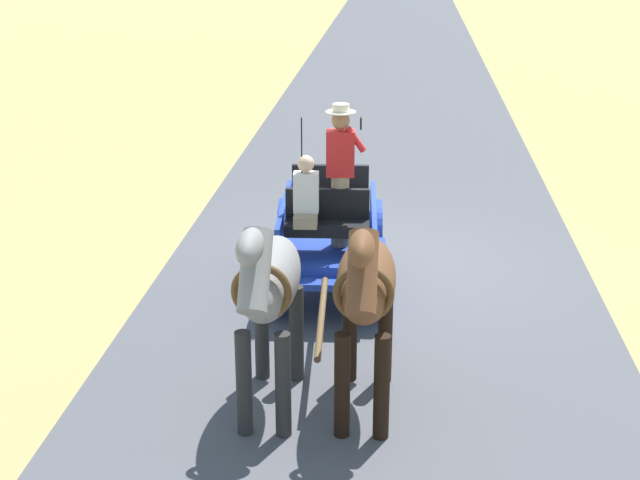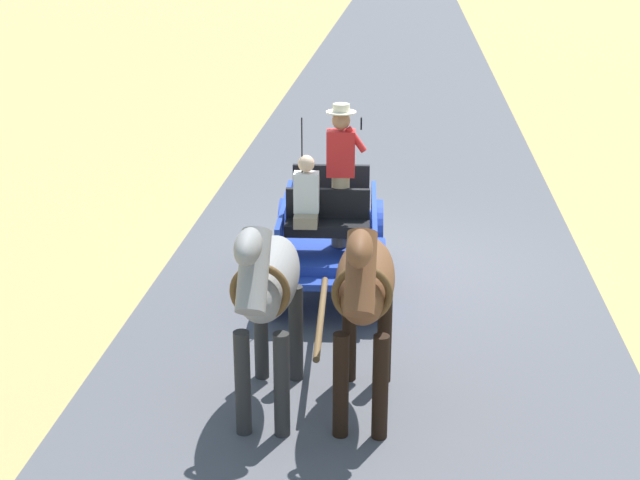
{
  "view_description": "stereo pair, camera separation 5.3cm",
  "coord_description": "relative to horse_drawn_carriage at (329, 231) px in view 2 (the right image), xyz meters",
  "views": [
    {
      "loc": [
        -0.31,
        11.78,
        4.63
      ],
      "look_at": [
        0.58,
        2.1,
        1.1
      ],
      "focal_mm": 50.84,
      "sensor_mm": 36.0,
      "label": 1
    },
    {
      "loc": [
        -0.36,
        11.78,
        4.63
      ],
      "look_at": [
        0.58,
        2.1,
        1.1
      ],
      "focal_mm": 50.84,
      "sensor_mm": 36.0,
      "label": 2
    }
  ],
  "objects": [
    {
      "name": "horse_near_side",
      "position": [
        -0.6,
        3.0,
        0.51
      ],
      "size": [
        0.57,
        2.13,
        2.21
      ],
      "color": "brown",
      "rests_on": "ground"
    },
    {
      "name": "horse_drawn_carriage",
      "position": [
        0.0,
        0.0,
        0.0
      ],
      "size": [
        1.52,
        4.51,
        2.5
      ],
      "color": "#1E3899",
      "rests_on": "ground"
    },
    {
      "name": "road_surface",
      "position": [
        -0.58,
        -0.99,
        -0.81
      ],
      "size": [
        5.83,
        160.0,
        0.01
      ],
      "primitive_type": "cube",
      "color": "#4C4C51",
      "rests_on": "ground"
    },
    {
      "name": "horse_off_side",
      "position": [
        0.31,
        3.05,
        0.51
      ],
      "size": [
        0.56,
        2.13,
        2.21
      ],
      "color": "gray",
      "rests_on": "ground"
    },
    {
      "name": "ground_plane",
      "position": [
        -0.58,
        -0.99,
        -0.82
      ],
      "size": [
        200.0,
        200.0,
        0.0
      ],
      "primitive_type": "plane",
      "color": "tan"
    }
  ]
}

